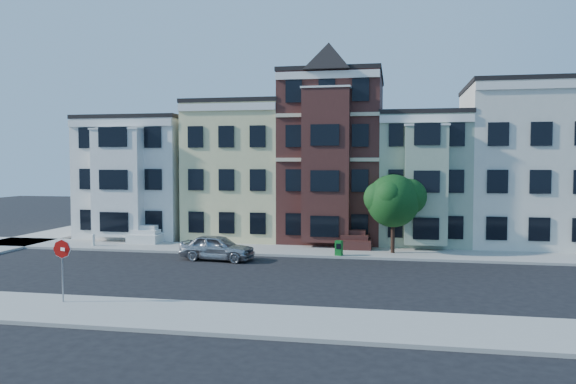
% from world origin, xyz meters
% --- Properties ---
extents(ground, '(120.00, 120.00, 0.00)m').
position_xyz_m(ground, '(0.00, 0.00, 0.00)').
color(ground, black).
extents(far_sidewalk, '(60.00, 4.00, 0.15)m').
position_xyz_m(far_sidewalk, '(0.00, 8.00, 0.07)').
color(far_sidewalk, '#9E9B93').
rests_on(far_sidewalk, ground).
extents(near_sidewalk, '(60.00, 4.00, 0.15)m').
position_xyz_m(near_sidewalk, '(0.00, -8.00, 0.07)').
color(near_sidewalk, '#9E9B93').
rests_on(near_sidewalk, ground).
extents(house_white, '(8.00, 9.00, 9.00)m').
position_xyz_m(house_white, '(-15.00, 14.50, 4.50)').
color(house_white, white).
rests_on(house_white, ground).
extents(house_yellow, '(7.00, 9.00, 10.00)m').
position_xyz_m(house_yellow, '(-7.00, 14.50, 5.00)').
color(house_yellow, beige).
rests_on(house_yellow, ground).
extents(house_brown, '(7.00, 9.00, 12.00)m').
position_xyz_m(house_brown, '(0.00, 14.50, 6.00)').
color(house_brown, '#421E1A').
rests_on(house_brown, ground).
extents(house_green, '(6.00, 9.00, 9.00)m').
position_xyz_m(house_green, '(6.50, 14.50, 4.50)').
color(house_green, '#91A388').
rests_on(house_green, ground).
extents(house_cream, '(8.00, 9.00, 11.00)m').
position_xyz_m(house_cream, '(13.50, 14.50, 5.50)').
color(house_cream, silver).
rests_on(house_cream, ground).
extents(street_tree, '(6.68, 6.68, 6.08)m').
position_xyz_m(street_tree, '(4.42, 7.96, 3.19)').
color(street_tree, '#1D501E').
rests_on(street_tree, far_sidewalk).
extents(parked_car, '(4.65, 2.29, 1.52)m').
position_xyz_m(parked_car, '(-5.82, 4.16, 0.76)').
color(parked_car, '#A5A6AC').
rests_on(parked_car, ground).
extents(newspaper_box, '(0.49, 0.45, 0.91)m').
position_xyz_m(newspaper_box, '(1.21, 6.30, 0.60)').
color(newspaper_box, '#0E611F').
rests_on(newspaper_box, far_sidewalk).
extents(fire_hydrant, '(0.24, 0.24, 0.64)m').
position_xyz_m(fire_hydrant, '(-15.60, 7.20, 0.47)').
color(fire_hydrant, silver).
rests_on(fire_hydrant, far_sidewalk).
extents(stop_sign, '(0.77, 0.42, 2.88)m').
position_xyz_m(stop_sign, '(-8.68, -7.17, 1.59)').
color(stop_sign, '#A10C08').
rests_on(stop_sign, near_sidewalk).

